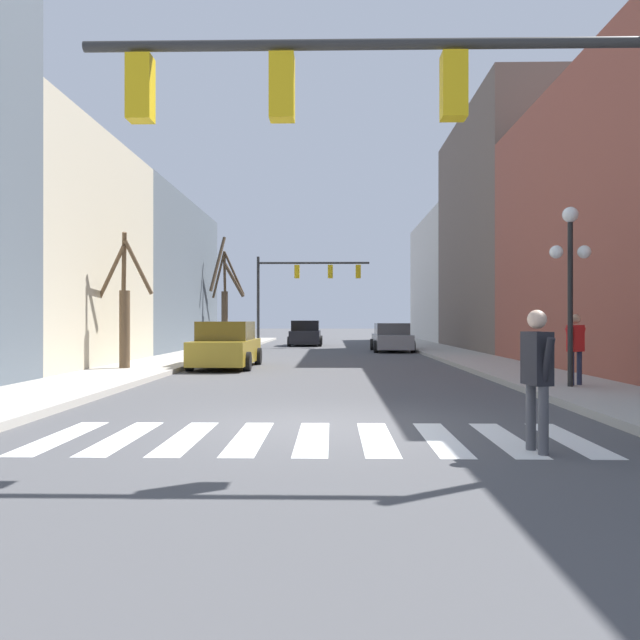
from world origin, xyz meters
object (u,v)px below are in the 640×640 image
at_px(traffic_signal_far, 301,280).
at_px(pedestrian_on_right_sidewalk, 576,343).
at_px(street_lamp_right_corner, 570,259).
at_px(pedestrian_on_left_sidewalk, 537,368).
at_px(traffic_signal_near, 431,123).
at_px(car_parked_right_far, 392,338).
at_px(car_parked_left_mid, 306,334).
at_px(street_tree_left_near, 225,298).
at_px(street_tree_left_far, 124,311).
at_px(car_driving_away_lane, 226,346).

bearing_deg(traffic_signal_far, pedestrian_on_right_sidewalk, -72.62).
height_order(street_lamp_right_corner, pedestrian_on_right_sidewalk, street_lamp_right_corner).
distance_m(street_lamp_right_corner, pedestrian_on_left_sidewalk, 7.45).
bearing_deg(traffic_signal_far, traffic_signal_near, -84.07).
relative_size(traffic_signal_far, car_parked_right_far, 1.51).
bearing_deg(street_lamp_right_corner, car_parked_left_mid, 105.11).
relative_size(car_parked_right_far, pedestrian_on_left_sidewalk, 2.62).
bearing_deg(street_tree_left_near, pedestrian_on_right_sidewalk, -61.79).
relative_size(traffic_signal_far, pedestrian_on_left_sidewalk, 3.95).
bearing_deg(pedestrian_on_left_sidewalk, traffic_signal_near, 74.10).
xyz_separation_m(street_lamp_right_corner, street_tree_left_far, (-12.20, 5.47, -1.12)).
xyz_separation_m(traffic_signal_far, pedestrian_on_right_sidewalk, (7.69, -24.57, -3.12)).
distance_m(car_parked_left_mid, pedestrian_on_left_sidewalk, 33.79).
bearing_deg(pedestrian_on_left_sidewalk, traffic_signal_far, -2.54).
distance_m(pedestrian_on_right_sidewalk, street_tree_left_far, 13.49).
relative_size(traffic_signal_far, car_parked_left_mid, 1.54).
relative_size(traffic_signal_near, car_parked_right_far, 1.58).
height_order(pedestrian_on_left_sidewalk, street_tree_left_far, street_tree_left_far).
relative_size(car_parked_right_far, car_parked_left_mid, 1.02).
bearing_deg(traffic_signal_near, car_parked_left_mid, 95.23).
bearing_deg(car_parked_left_mid, traffic_signal_near, 5.23).
height_order(traffic_signal_near, street_tree_left_far, traffic_signal_near).
xyz_separation_m(pedestrian_on_right_sidewalk, street_tree_left_far, (-12.42, 5.21, 0.83)).
relative_size(traffic_signal_far, street_tree_left_far, 1.62).
height_order(traffic_signal_far, street_tree_left_near, street_tree_left_near).
bearing_deg(street_tree_left_near, traffic_signal_far, 21.89).
relative_size(car_driving_away_lane, street_tree_left_far, 1.11).
xyz_separation_m(traffic_signal_far, street_lamp_right_corner, (7.47, -24.82, -1.17)).
distance_m(traffic_signal_far, street_tree_left_far, 20.05).
bearing_deg(car_parked_right_far, street_tree_left_far, 144.30).
distance_m(street_lamp_right_corner, pedestrian_on_right_sidewalk, 1.98).
bearing_deg(pedestrian_on_left_sidewalk, pedestrian_on_right_sidewalk, -35.45).
height_order(street_lamp_right_corner, car_driving_away_lane, street_lamp_right_corner).
bearing_deg(car_driving_away_lane, traffic_signal_far, -5.86).
xyz_separation_m(traffic_signal_far, car_driving_away_lane, (-1.78, -17.32, -3.49)).
xyz_separation_m(traffic_signal_near, car_driving_away_lane, (-5.03, 13.94, -3.44)).
distance_m(traffic_signal_far, car_parked_left_mid, 4.08).
relative_size(pedestrian_on_right_sidewalk, street_tree_left_near, 0.25).
bearing_deg(pedestrian_on_right_sidewalk, pedestrian_on_left_sidewalk, -147.90).
distance_m(car_parked_left_mid, street_tree_left_near, 6.55).
distance_m(street_lamp_right_corner, car_parked_right_far, 19.55).
distance_m(traffic_signal_near, street_tree_left_near, 30.48).
distance_m(car_parked_right_far, street_tree_left_far, 17.03).
height_order(pedestrian_on_left_sidewalk, street_tree_left_near, street_tree_left_near).
bearing_deg(car_parked_right_far, street_lamp_right_corner, -173.24).
xyz_separation_m(car_parked_right_far, street_tree_left_far, (-9.91, -13.80, 1.25)).
xyz_separation_m(traffic_signal_far, street_tree_left_near, (-4.52, -1.81, -1.20)).
xyz_separation_m(pedestrian_on_left_sidewalk, street_tree_left_near, (-9.08, 29.56, 1.99)).
distance_m(traffic_signal_near, street_lamp_right_corner, 7.78).
xyz_separation_m(traffic_signal_far, car_parked_left_mid, (0.20, 2.12, -3.48)).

